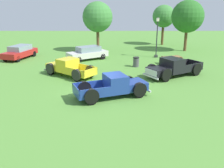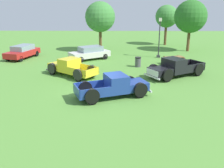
# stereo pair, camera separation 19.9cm
# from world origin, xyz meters

# --- Properties ---
(ground_plane) EXTENTS (80.00, 80.00, 0.00)m
(ground_plane) POSITION_xyz_m (0.00, 0.00, 0.00)
(ground_plane) COLOR #548C38
(pickup_truck_foreground) EXTENTS (5.18, 3.42, 1.50)m
(pickup_truck_foreground) POSITION_xyz_m (1.13, -0.26, 0.71)
(pickup_truck_foreground) COLOR navy
(pickup_truck_foreground) RESTS_ON ground_plane
(pickup_truck_behind_left) EXTENTS (4.82, 4.27, 1.47)m
(pickup_truck_behind_left) POSITION_xyz_m (-2.95, 4.83, 0.70)
(pickup_truck_behind_left) COLOR yellow
(pickup_truck_behind_left) RESTS_ON ground_plane
(pickup_truck_behind_right) EXTENTS (5.34, 4.20, 1.57)m
(pickup_truck_behind_right) POSITION_xyz_m (5.80, 4.40, 0.75)
(pickup_truck_behind_right) COLOR black
(pickup_truck_behind_right) RESTS_ON ground_plane
(sedan_distant_a) EXTENTS (2.94, 4.70, 1.46)m
(sedan_distant_a) POSITION_xyz_m (-9.32, 11.52, 0.77)
(sedan_distant_a) COLOR #B21E1E
(sedan_distant_a) RESTS_ON ground_plane
(sedan_distant_b) EXTENTS (4.58, 3.85, 1.44)m
(sedan_distant_b) POSITION_xyz_m (-1.78, 11.02, 0.76)
(sedan_distant_b) COLOR silver
(sedan_distant_b) RESTS_ON ground_plane
(lamp_post_near) EXTENTS (0.36, 0.36, 4.42)m
(lamp_post_near) POSITION_xyz_m (5.85, 12.27, 2.32)
(lamp_post_near) COLOR #2D2D33
(lamp_post_near) RESTS_ON ground_plane
(picnic_table) EXTENTS (2.15, 1.94, 0.78)m
(picnic_table) POSITION_xyz_m (6.89, 8.95, 0.49)
(picnic_table) COLOR olive
(picnic_table) RESTS_ON ground_plane
(trash_can) EXTENTS (0.59, 0.59, 0.95)m
(trash_can) POSITION_xyz_m (3.18, 7.86, 0.48)
(trash_can) COLOR #4C4C51
(trash_can) RESTS_ON ground_plane
(oak_tree_east) EXTENTS (3.98, 3.98, 6.28)m
(oak_tree_east) POSITION_xyz_m (10.22, 16.26, 4.28)
(oak_tree_east) COLOR brown
(oak_tree_east) RESTS_ON ground_plane
(oak_tree_west) EXTENTS (3.69, 3.69, 6.10)m
(oak_tree_west) POSITION_xyz_m (-0.92, 15.92, 4.24)
(oak_tree_west) COLOR brown
(oak_tree_west) RESTS_ON ground_plane
(oak_tree_center) EXTENTS (3.17, 3.17, 5.65)m
(oak_tree_center) POSITION_xyz_m (8.22, 21.18, 4.04)
(oak_tree_center) COLOR brown
(oak_tree_center) RESTS_ON ground_plane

